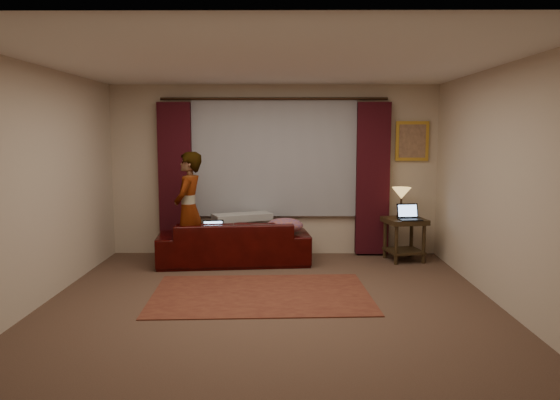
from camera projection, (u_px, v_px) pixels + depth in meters
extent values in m
cube|color=brown|center=(270.00, 303.00, 6.06)|extent=(5.00, 5.00, 0.01)
cube|color=silver|center=(270.00, 63.00, 5.74)|extent=(5.00, 5.00, 0.02)
cube|color=#C2AF97|center=(274.00, 170.00, 8.38)|extent=(5.00, 0.02, 2.60)
cube|color=#C2AF97|center=(260.00, 224.00, 3.42)|extent=(5.00, 0.02, 2.60)
cube|color=#C2AF97|center=(40.00, 186.00, 5.92)|extent=(0.02, 5.00, 2.60)
cube|color=#C2AF97|center=(501.00, 186.00, 5.89)|extent=(0.02, 5.00, 2.60)
cube|color=gray|center=(274.00, 158.00, 8.30)|extent=(2.50, 0.05, 1.80)
cube|color=#350B11|center=(176.00, 179.00, 8.30)|extent=(0.50, 0.14, 2.30)
cube|color=#350B11|center=(373.00, 179.00, 8.28)|extent=(0.50, 0.14, 2.30)
cylinder|color=#311F12|center=(274.00, 99.00, 8.14)|extent=(0.04, 0.04, 3.40)
cube|color=gold|center=(412.00, 141.00, 8.28)|extent=(0.50, 0.04, 0.60)
imported|color=black|center=(234.00, 234.00, 7.83)|extent=(2.24, 1.15, 0.87)
cube|color=#9B9995|center=(242.00, 201.00, 8.03)|extent=(0.92, 0.65, 0.10)
ellipsoid|color=#7F4A57|center=(285.00, 226.00, 7.80)|extent=(0.57, 0.47, 0.22)
cube|color=brown|center=(261.00, 294.00, 6.34)|extent=(2.59, 1.80, 0.01)
cube|color=black|center=(404.00, 240.00, 8.01)|extent=(0.65, 0.65, 0.63)
imported|color=#9B9995|center=(189.00, 210.00, 7.58)|extent=(0.54, 0.54, 1.62)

